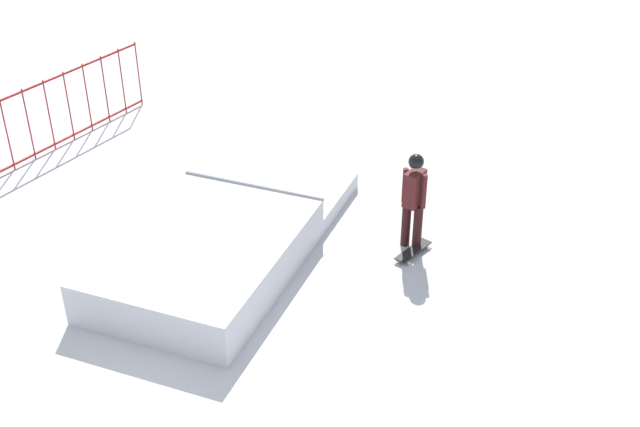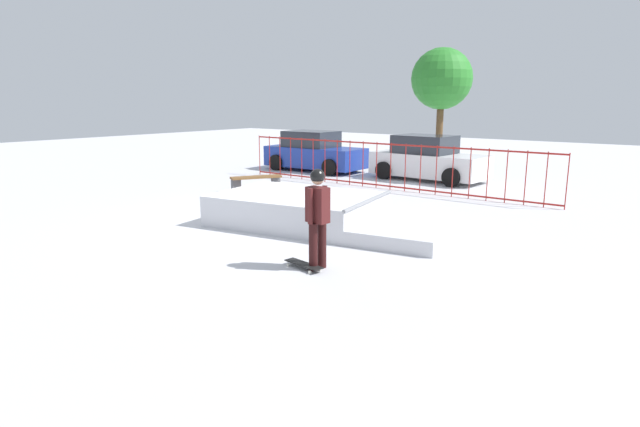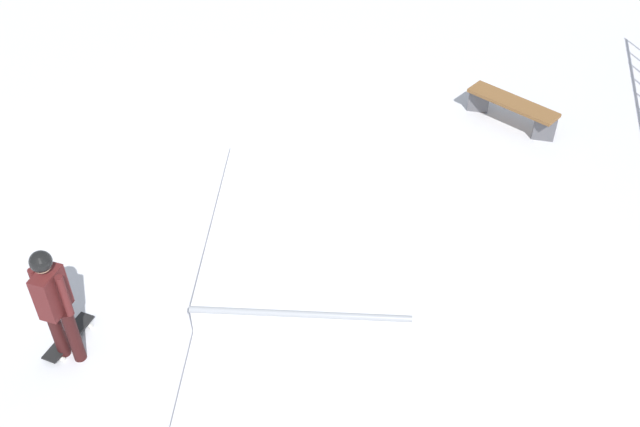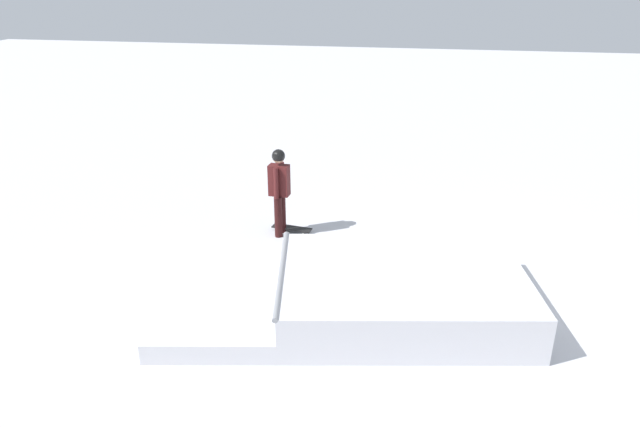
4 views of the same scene
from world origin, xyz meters
name	(u,v)px [view 2 (image 2 of 4)]	position (x,y,z in m)	size (l,w,h in m)	color
ground_plane	(253,222)	(0.00, 0.00, 0.00)	(60.00, 60.00, 0.00)	silver
skate_ramp	(315,212)	(1.41, 0.60, 0.32)	(5.77, 3.49, 0.74)	silver
skater	(318,211)	(3.39, -1.88, 1.01)	(0.40, 0.44, 1.73)	black
skateboard	(304,264)	(3.20, -2.02, 0.08)	(0.82, 0.35, 0.09)	black
perimeter_fence	(384,165)	(0.00, 5.99, 0.77)	(11.11, 0.06, 1.50)	maroon
park_bench	(256,180)	(-2.93, 3.10, 0.36)	(1.14, 1.59, 0.48)	brown
parked_car_blue	(314,153)	(-4.56, 8.14, 0.72)	(4.13, 1.98, 1.60)	#1E3899
parked_car_white	(428,160)	(0.29, 8.59, 0.72)	(4.20, 2.14, 1.60)	white
distant_tree	(442,79)	(-1.53, 13.38, 3.71)	(2.67, 2.67, 5.08)	brown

